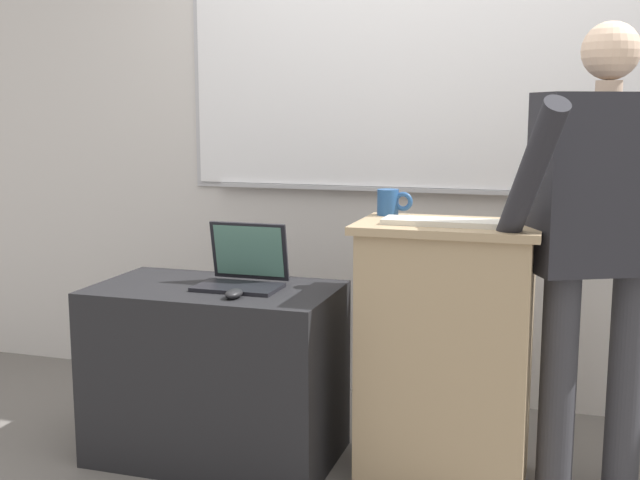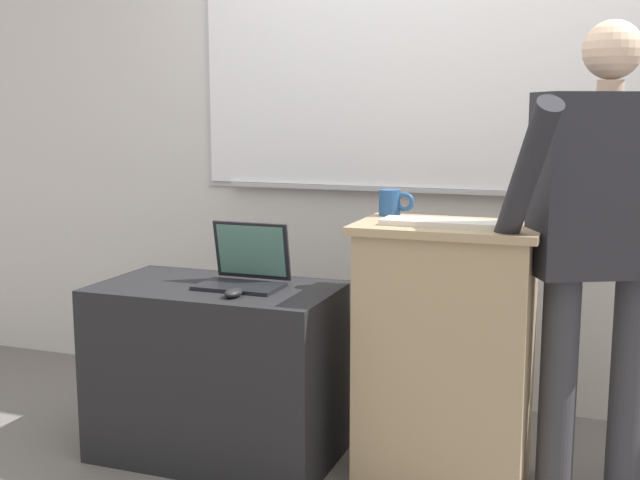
{
  "view_description": "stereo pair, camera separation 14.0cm",
  "coord_description": "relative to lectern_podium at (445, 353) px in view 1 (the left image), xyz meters",
  "views": [
    {
      "loc": [
        0.71,
        -2.46,
        1.41
      ],
      "look_at": [
        -0.19,
        0.41,
        0.92
      ],
      "focal_mm": 45.0,
      "sensor_mm": 36.0,
      "label": 1
    },
    {
      "loc": [
        0.84,
        -2.41,
        1.41
      ],
      "look_at": [
        -0.19,
        0.41,
        0.92
      ],
      "focal_mm": 45.0,
      "sensor_mm": 36.0,
      "label": 2
    }
  ],
  "objects": [
    {
      "name": "side_desk",
      "position": [
        -0.92,
        -0.07,
        -0.15
      ],
      "size": [
        0.97,
        0.56,
        0.71
      ],
      "color": "black",
      "rests_on": "ground_plane"
    },
    {
      "name": "computer_mouse_by_laptop",
      "position": [
        -0.77,
        -0.23,
        0.23
      ],
      "size": [
        0.06,
        0.1,
        0.03
      ],
      "color": "black",
      "rests_on": "side_desk"
    },
    {
      "name": "person_presenter",
      "position": [
        0.53,
        0.02,
        0.5
      ],
      "size": [
        0.65,
        0.72,
        1.71
      ],
      "rotation": [
        0.0,
        0.0,
        0.46
      ],
      "color": "#333338",
      "rests_on": "ground_plane"
    },
    {
      "name": "coffee_mug",
      "position": [
        -0.26,
        0.15,
        0.55
      ],
      "size": [
        0.14,
        0.08,
        0.1
      ],
      "color": "#234C84",
      "rests_on": "lectern_podium"
    },
    {
      "name": "back_wall",
      "position": [
        -0.28,
        0.91,
        0.88
      ],
      "size": [
        6.4,
        0.17,
        2.74
      ],
      "color": "silver",
      "rests_on": "ground_plane"
    },
    {
      "name": "lectern_podium",
      "position": [
        0.0,
        0.0,
        0.0
      ],
      "size": [
        0.67,
        0.44,
        1.0
      ],
      "color": "tan",
      "rests_on": "ground_plane"
    },
    {
      "name": "wireless_keyboard",
      "position": [
        -0.01,
        -0.06,
        0.51
      ],
      "size": [
        0.44,
        0.15,
        0.02
      ],
      "color": "beige",
      "rests_on": "lectern_podium"
    },
    {
      "name": "laptop",
      "position": [
        -0.81,
        -0.02,
        0.28
      ],
      "size": [
        0.33,
        0.25,
        0.25
      ],
      "color": "black",
      "rests_on": "side_desk"
    }
  ]
}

